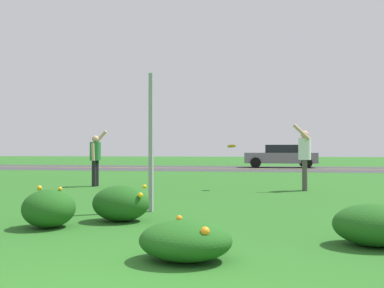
{
  "coord_description": "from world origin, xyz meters",
  "views": [
    {
      "loc": [
        1.1,
        -2.55,
        1.11
      ],
      "look_at": [
        -1.1,
        10.5,
        1.3
      ],
      "focal_mm": 40.82,
      "sensor_mm": 36.0,
      "label": 1
    }
  ],
  "objects_px": {
    "sign_post_near_path": "(151,142)",
    "person_catcher_white_shirt": "(304,154)",
    "frisbee_orange": "(232,146)",
    "person_thrower_green_shirt": "(95,156)",
    "car_gray_center_left": "(281,156)"
  },
  "relations": [
    {
      "from": "sign_post_near_path",
      "to": "person_catcher_white_shirt",
      "type": "distance_m",
      "value": 5.61
    },
    {
      "from": "person_catcher_white_shirt",
      "to": "frisbee_orange",
      "type": "distance_m",
      "value": 2.01
    },
    {
      "from": "frisbee_orange",
      "to": "person_thrower_green_shirt",
      "type": "bearing_deg",
      "value": 174.15
    },
    {
      "from": "frisbee_orange",
      "to": "car_gray_center_left",
      "type": "xyz_separation_m",
      "value": [
        1.91,
        16.05,
        -0.49
      ]
    },
    {
      "from": "sign_post_near_path",
      "to": "car_gray_center_left",
      "type": "bearing_deg",
      "value": 81.73
    },
    {
      "from": "person_thrower_green_shirt",
      "to": "car_gray_center_left",
      "type": "bearing_deg",
      "value": 68.55
    },
    {
      "from": "person_catcher_white_shirt",
      "to": "car_gray_center_left",
      "type": "height_order",
      "value": "person_catcher_white_shirt"
    },
    {
      "from": "sign_post_near_path",
      "to": "person_catcher_white_shirt",
      "type": "xyz_separation_m",
      "value": [
        3.11,
        4.66,
        -0.26
      ]
    },
    {
      "from": "sign_post_near_path",
      "to": "frisbee_orange",
      "type": "bearing_deg",
      "value": 76.63
    },
    {
      "from": "person_catcher_white_shirt",
      "to": "car_gray_center_left",
      "type": "distance_m",
      "value": 16.05
    },
    {
      "from": "car_gray_center_left",
      "to": "sign_post_near_path",
      "type": "bearing_deg",
      "value": -98.27
    },
    {
      "from": "person_catcher_white_shirt",
      "to": "sign_post_near_path",
      "type": "bearing_deg",
      "value": -123.67
    },
    {
      "from": "car_gray_center_left",
      "to": "person_thrower_green_shirt",
      "type": "bearing_deg",
      "value": -111.45
    },
    {
      "from": "frisbee_orange",
      "to": "sign_post_near_path",
      "type": "bearing_deg",
      "value": -103.37
    },
    {
      "from": "person_thrower_green_shirt",
      "to": "frisbee_orange",
      "type": "relative_size",
      "value": 6.69
    }
  ]
}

